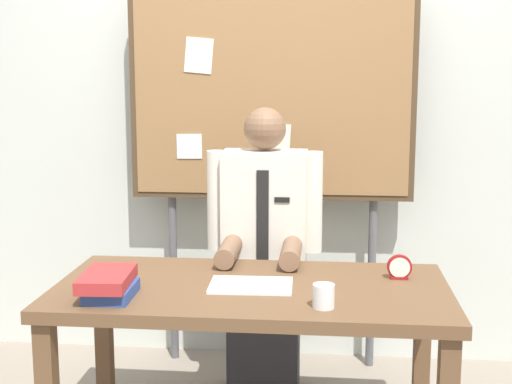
{
  "coord_description": "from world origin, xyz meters",
  "views": [
    {
      "loc": [
        0.29,
        -2.75,
        1.58
      ],
      "look_at": [
        0.0,
        0.18,
        1.09
      ],
      "focal_mm": 50.13,
      "sensor_mm": 36.0,
      "label": 1
    }
  ],
  "objects_px": {
    "person": "(264,265)",
    "desk_clock": "(399,268)",
    "book_stack": "(109,284)",
    "coffee_mug": "(324,296)",
    "desk": "(252,307)",
    "bulletin_board": "(271,101)",
    "open_notebook": "(252,285)"
  },
  "relations": [
    {
      "from": "bulletin_board",
      "to": "person",
      "type": "bearing_deg",
      "value": -89.93
    },
    {
      "from": "person",
      "to": "coffee_mug",
      "type": "bearing_deg",
      "value": -70.97
    },
    {
      "from": "desk",
      "to": "open_notebook",
      "type": "relative_size",
      "value": 4.82
    },
    {
      "from": "desk",
      "to": "book_stack",
      "type": "height_order",
      "value": "book_stack"
    },
    {
      "from": "book_stack",
      "to": "person",
      "type": "bearing_deg",
      "value": 56.79
    },
    {
      "from": "desk",
      "to": "desk_clock",
      "type": "distance_m",
      "value": 0.63
    },
    {
      "from": "bulletin_board",
      "to": "book_stack",
      "type": "height_order",
      "value": "bulletin_board"
    },
    {
      "from": "bulletin_board",
      "to": "open_notebook",
      "type": "xyz_separation_m",
      "value": [
        0.0,
        -0.99,
        -0.69
      ]
    },
    {
      "from": "book_stack",
      "to": "desk_clock",
      "type": "xyz_separation_m",
      "value": [
        1.12,
        0.36,
        -0.01
      ]
    },
    {
      "from": "open_notebook",
      "to": "coffee_mug",
      "type": "relative_size",
      "value": 3.73
    },
    {
      "from": "desk",
      "to": "coffee_mug",
      "type": "bearing_deg",
      "value": -40.66
    },
    {
      "from": "person",
      "to": "desk_clock",
      "type": "xyz_separation_m",
      "value": [
        0.6,
        -0.44,
        0.12
      ]
    },
    {
      "from": "book_stack",
      "to": "desk_clock",
      "type": "distance_m",
      "value": 1.18
    },
    {
      "from": "person",
      "to": "desk_clock",
      "type": "distance_m",
      "value": 0.75
    },
    {
      "from": "book_stack",
      "to": "open_notebook",
      "type": "height_order",
      "value": "book_stack"
    },
    {
      "from": "bulletin_board",
      "to": "coffee_mug",
      "type": "bearing_deg",
      "value": -76.64
    },
    {
      "from": "desk",
      "to": "person",
      "type": "relative_size",
      "value": 1.11
    },
    {
      "from": "person",
      "to": "open_notebook",
      "type": "xyz_separation_m",
      "value": [
        0.0,
        -0.61,
        0.08
      ]
    },
    {
      "from": "person",
      "to": "desk_clock",
      "type": "bearing_deg",
      "value": -36.23
    },
    {
      "from": "person",
      "to": "desk_clock",
      "type": "height_order",
      "value": "person"
    },
    {
      "from": "person",
      "to": "book_stack",
      "type": "height_order",
      "value": "person"
    },
    {
      "from": "desk",
      "to": "person",
      "type": "bearing_deg",
      "value": 90.0
    },
    {
      "from": "person",
      "to": "coffee_mug",
      "type": "relative_size",
      "value": 16.21
    },
    {
      "from": "book_stack",
      "to": "desk_clock",
      "type": "relative_size",
      "value": 2.96
    },
    {
      "from": "desk",
      "to": "person",
      "type": "distance_m",
      "value": 0.59
    },
    {
      "from": "person",
      "to": "book_stack",
      "type": "bearing_deg",
      "value": -123.21
    },
    {
      "from": "open_notebook",
      "to": "desk_clock",
      "type": "xyz_separation_m",
      "value": [
        0.6,
        0.17,
        0.04
      ]
    },
    {
      "from": "desk_clock",
      "to": "coffee_mug",
      "type": "bearing_deg",
      "value": -127.74
    },
    {
      "from": "book_stack",
      "to": "bulletin_board",
      "type": "bearing_deg",
      "value": 66.13
    },
    {
      "from": "desk_clock",
      "to": "bulletin_board",
      "type": "bearing_deg",
      "value": 126.17
    },
    {
      "from": "desk",
      "to": "open_notebook",
      "type": "height_order",
      "value": "open_notebook"
    },
    {
      "from": "person",
      "to": "bulletin_board",
      "type": "relative_size",
      "value": 0.71
    }
  ]
}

